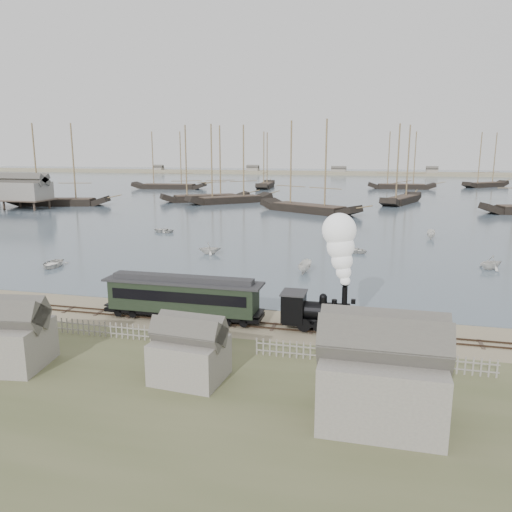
# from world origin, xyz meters

# --- Properties ---
(ground) EXTENTS (600.00, 600.00, 0.00)m
(ground) POSITION_xyz_m (0.00, 0.00, 0.00)
(ground) COLOR tan
(ground) RESTS_ON ground
(harbor_water) EXTENTS (600.00, 336.00, 0.06)m
(harbor_water) POSITION_xyz_m (0.00, 170.00, 0.03)
(harbor_water) COLOR #4C5E6D
(harbor_water) RESTS_ON ground
(rail_track) EXTENTS (120.00, 1.80, 0.16)m
(rail_track) POSITION_xyz_m (0.00, -2.00, 0.04)
(rail_track) COLOR #3A2B20
(rail_track) RESTS_ON ground
(picket_fence_west) EXTENTS (19.00, 0.10, 1.20)m
(picket_fence_west) POSITION_xyz_m (-6.50, -7.00, 0.00)
(picket_fence_west) COLOR gray
(picket_fence_west) RESTS_ON ground
(picket_fence_east) EXTENTS (15.00, 0.10, 1.20)m
(picket_fence_east) POSITION_xyz_m (12.50, -7.50, 0.00)
(picket_fence_east) COLOR gray
(picket_fence_east) RESTS_ON ground
(shed_left) EXTENTS (5.00, 4.00, 4.10)m
(shed_left) POSITION_xyz_m (-10.00, -13.00, 0.00)
(shed_left) COLOR gray
(shed_left) RESTS_ON ground
(shed_mid) EXTENTS (4.00, 3.50, 3.60)m
(shed_mid) POSITION_xyz_m (2.00, -12.00, 0.00)
(shed_mid) COLOR gray
(shed_mid) RESTS_ON ground
(shed_right) EXTENTS (6.00, 5.00, 5.10)m
(shed_right) POSITION_xyz_m (13.00, -14.00, 0.00)
(shed_right) COLOR gray
(shed_right) RESTS_ON ground
(far_spit) EXTENTS (500.00, 20.00, 1.80)m
(far_spit) POSITION_xyz_m (0.00, 250.00, 0.00)
(far_spit) COLOR tan
(far_spit) RESTS_ON ground
(locomotive) EXTENTS (6.93, 2.59, 8.64)m
(locomotive) POSITION_xyz_m (9.67, -2.00, 4.00)
(locomotive) COLOR black
(locomotive) RESTS_ON ground
(passenger_coach) EXTENTS (13.00, 2.51, 3.16)m
(passenger_coach) POSITION_xyz_m (-2.43, -2.00, 2.01)
(passenger_coach) COLOR black
(passenger_coach) RESTS_ON ground
(beached_dinghy) EXTENTS (3.20, 4.20, 0.81)m
(beached_dinghy) POSITION_xyz_m (-2.45, 1.28, 0.41)
(beached_dinghy) COLOR silver
(beached_dinghy) RESTS_ON ground
(rowboat_0) EXTENTS (4.48, 3.62, 0.82)m
(rowboat_0) POSITION_xyz_m (-24.27, 11.55, 0.47)
(rowboat_0) COLOR silver
(rowboat_0) RESTS_ON harbor_water
(rowboat_1) EXTENTS (3.27, 3.53, 1.54)m
(rowboat_1) POSITION_xyz_m (-8.79, 23.01, 0.83)
(rowboat_1) COLOR silver
(rowboat_1) RESTS_ON harbor_water
(rowboat_2) EXTENTS (3.38, 1.48, 1.27)m
(rowboat_2) POSITION_xyz_m (4.81, 15.90, 0.70)
(rowboat_2) COLOR silver
(rowboat_2) RESTS_ON harbor_water
(rowboat_3) EXTENTS (4.00, 4.25, 0.72)m
(rowboat_3) POSITION_xyz_m (9.89, 28.52, 0.42)
(rowboat_3) COLOR silver
(rowboat_3) RESTS_ON harbor_water
(rowboat_4) EXTENTS (3.99, 4.11, 1.65)m
(rowboat_4) POSITION_xyz_m (25.34, 22.51, 0.88)
(rowboat_4) COLOR silver
(rowboat_4) RESTS_ON harbor_water
(rowboat_5) EXTENTS (3.40, 1.57, 1.27)m
(rowboat_5) POSITION_xyz_m (20.61, 42.41, 0.69)
(rowboat_5) COLOR silver
(rowboat_5) RESTS_ON harbor_water
(rowboat_6) EXTENTS (3.35, 4.15, 0.76)m
(rowboat_6) POSITION_xyz_m (-22.18, 38.10, 0.44)
(rowboat_6) COLOR silver
(rowboat_6) RESTS_ON harbor_water
(rowboat_7) EXTENTS (2.62, 2.27, 1.37)m
(rowboat_7) POSITION_xyz_m (5.87, 47.60, 0.74)
(rowboat_7) COLOR silver
(rowboat_7) RESTS_ON harbor_water
(schooner_0) EXTENTS (24.79, 11.23, 20.00)m
(schooner_0) POSITION_xyz_m (-64.25, 70.37, 10.06)
(schooner_0) COLOR black
(schooner_0) RESTS_ON harbor_water
(schooner_1) EXTENTS (23.12, 17.39, 20.00)m
(schooner_1) POSITION_xyz_m (-32.56, 88.97, 10.06)
(schooner_1) COLOR black
(schooner_1) RESTS_ON harbor_water
(schooner_2) EXTENTS (24.35, 17.46, 20.00)m
(schooner_2) POSITION_xyz_m (-2.37, 71.15, 10.06)
(schooner_2) COLOR black
(schooner_2) RESTS_ON harbor_water
(schooner_3) EXTENTS (12.01, 22.07, 20.00)m
(schooner_3) POSITION_xyz_m (18.25, 95.78, 10.06)
(schooner_3) COLOR black
(schooner_3) RESTS_ON harbor_water
(schooner_6) EXTENTS (26.84, 8.63, 20.00)m
(schooner_6) POSITION_xyz_m (-59.91, 127.61, 10.06)
(schooner_6) COLOR black
(schooner_6) RESTS_ON harbor_water
(schooner_7) EXTENTS (6.44, 21.52, 20.00)m
(schooner_7) POSITION_xyz_m (-27.77, 140.87, 10.06)
(schooner_7) COLOR black
(schooner_7) RESTS_ON harbor_water
(schooner_8) EXTENTS (23.46, 7.40, 20.00)m
(schooner_8) POSITION_xyz_m (20.21, 146.93, 10.06)
(schooner_8) COLOR black
(schooner_8) RESTS_ON harbor_water
(schooner_9) EXTENTS (19.07, 17.70, 20.00)m
(schooner_9) POSITION_xyz_m (51.03, 163.82, 10.06)
(schooner_9) COLOR black
(schooner_9) RESTS_ON harbor_water
(schooner_10) EXTENTS (20.95, 19.68, 20.00)m
(schooner_10) POSITION_xyz_m (-24.96, 86.17, 10.06)
(schooner_10) COLOR black
(schooner_10) RESTS_ON harbor_water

